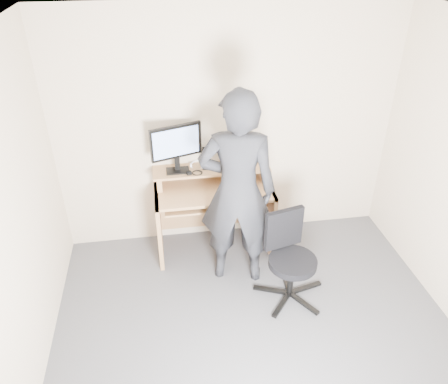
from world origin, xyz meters
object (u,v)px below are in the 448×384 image
object	(u,v)px
desk	(213,201)
person	(237,192)
monitor	(176,145)
office_chair	(289,254)

from	to	relation	value
desk	person	size ratio (longest dim) A/B	0.62
person	monitor	bearing A→B (deg)	-36.49
desk	office_chair	distance (m)	1.05
office_chair	person	world-z (taller)	person
office_chair	monitor	bearing A→B (deg)	121.48
office_chair	desk	bearing A→B (deg)	110.13
monitor	desk	bearing A→B (deg)	-26.51
office_chair	person	distance (m)	0.75
desk	monitor	world-z (taller)	monitor
desk	office_chair	size ratio (longest dim) A/B	1.42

